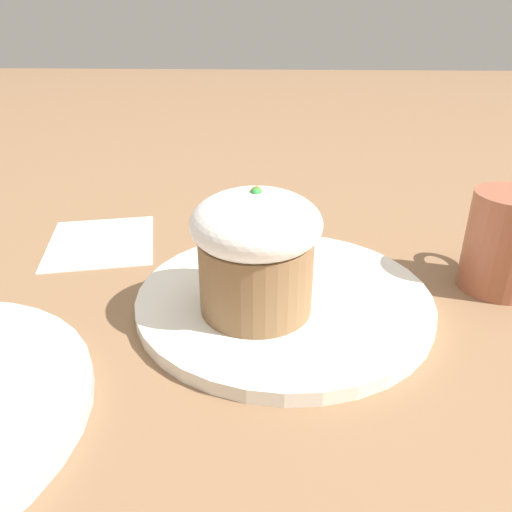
# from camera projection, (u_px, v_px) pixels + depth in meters

# --- Properties ---
(ground_plane) EXTENTS (4.00, 4.00, 0.00)m
(ground_plane) POSITION_uv_depth(u_px,v_px,m) (284.00, 304.00, 0.46)
(ground_plane) COLOR #846042
(dessert_plate) EXTENTS (0.27, 0.27, 0.01)m
(dessert_plate) POSITION_uv_depth(u_px,v_px,m) (284.00, 299.00, 0.46)
(dessert_plate) COLOR white
(dessert_plate) RESTS_ON ground_plane
(carrot_cake) EXTENTS (0.11, 0.11, 0.11)m
(carrot_cake) POSITION_uv_depth(u_px,v_px,m) (256.00, 249.00, 0.41)
(carrot_cake) COLOR olive
(carrot_cake) RESTS_ON dessert_plate
(spoon) EXTENTS (0.09, 0.10, 0.01)m
(spoon) POSITION_uv_depth(u_px,v_px,m) (308.00, 284.00, 0.46)
(spoon) COLOR #B7B7BC
(spoon) RESTS_ON dessert_plate
(coffee_cup) EXTENTS (0.10, 0.07, 0.10)m
(coffee_cup) POSITION_uv_depth(u_px,v_px,m) (504.00, 242.00, 0.47)
(coffee_cup) COLOR #9E563D
(coffee_cup) RESTS_ON ground_plane
(paper_napkin) EXTENTS (0.16, 0.15, 0.00)m
(paper_napkin) POSITION_uv_depth(u_px,v_px,m) (101.00, 242.00, 0.58)
(paper_napkin) COLOR white
(paper_napkin) RESTS_ON ground_plane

